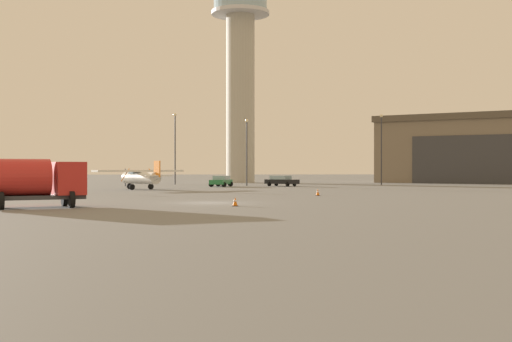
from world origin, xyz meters
The scene contains 12 objects.
ground_plane centered at (0.00, 0.00, 0.00)m, with size 400.00×400.00×0.00m, color slate.
control_tower centered at (4.10, 62.99, 19.55)m, with size 9.29×9.29×35.53m.
hangar centered at (43.69, 63.01, 5.33)m, with size 37.46×36.34×10.64m.
airplane_white centered at (-7.81, 28.23, 1.45)m, with size 9.42×8.07×3.10m.
truck_fuel_tanker_red centered at (-10.45, -5.36, 1.64)m, with size 6.37×4.48×2.88m.
car_black centered at (8.64, 40.88, 0.74)m, with size 4.40×4.10×1.37m.
car_green centered at (0.91, 39.37, 0.74)m, with size 3.07×4.41×1.37m.
light_post_west centered at (4.32, 43.86, 5.24)m, with size 0.44×0.44×8.82m.
light_post_east centered at (23.10, 46.97, 5.75)m, with size 0.44×0.44×9.79m.
light_post_centre centered at (-5.56, 50.66, 5.92)m, with size 0.44×0.44×10.12m.
traffic_cone_near_right centered at (8.95, 11.26, 0.28)m, with size 0.36×0.36×0.57m.
traffic_cone_mid_apron centered at (1.56, -4.17, 0.28)m, with size 0.36×0.36×0.57m.
Camera 1 is at (0.52, -45.75, 2.34)m, focal length 47.64 mm.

